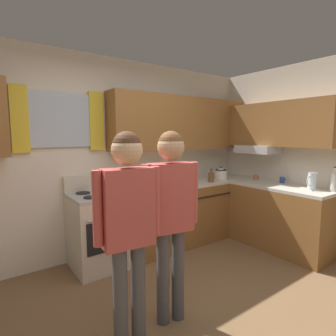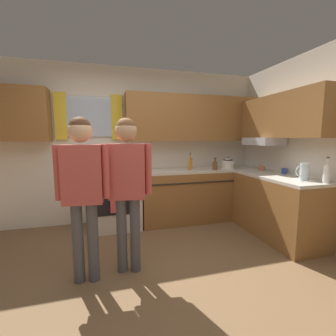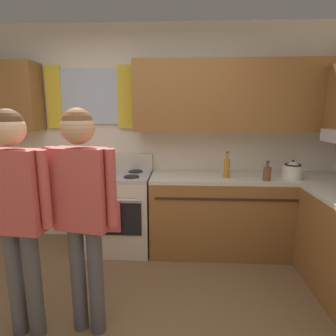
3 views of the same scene
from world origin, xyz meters
TOP-DOWN VIEW (x-y plane):
  - back_wall_unit at (0.08, 1.81)m, footprint 4.60×0.42m
  - kitchen_counter_run at (1.52, 1.16)m, footprint 2.15×1.97m
  - stove_oven at (-0.25, 1.54)m, footprint 0.75×0.67m
  - bottle_squat_brown at (1.38, 1.34)m, footprint 0.08×0.08m
  - bottle_oil_amber at (0.98, 1.44)m, footprint 0.06×0.06m
  - stovetop_kettle at (1.66, 1.41)m, footprint 0.27×0.20m
  - adult_left at (-0.62, 0.17)m, footprint 0.50×0.22m
  - adult_in_plaid at (-0.19, 0.24)m, footprint 0.50×0.22m

SIDE VIEW (x-z plane):
  - kitchen_counter_run at x=1.52m, z-range 0.00..0.90m
  - stove_oven at x=-0.25m, z-range -0.08..1.02m
  - bottle_squat_brown at x=1.38m, z-range 0.87..1.08m
  - stovetop_kettle at x=1.66m, z-range 0.89..1.10m
  - bottle_oil_amber at x=0.98m, z-range 0.87..1.15m
  - adult_left at x=-0.62m, z-range 0.21..1.84m
  - adult_in_plaid at x=-0.19m, z-range 0.21..1.85m
  - back_wall_unit at x=0.08m, z-range 0.20..2.80m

